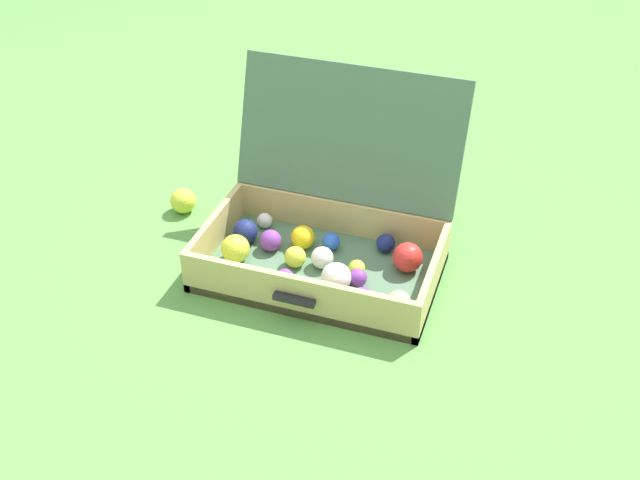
% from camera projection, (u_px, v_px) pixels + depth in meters
% --- Properties ---
extents(ground_plane, '(16.00, 16.00, 0.00)m').
position_uv_depth(ground_plane, '(298.00, 263.00, 2.17)').
color(ground_plane, '#569342').
extents(open_suitcase, '(0.64, 0.54, 0.49)m').
position_uv_depth(open_suitcase, '(327.00, 231.00, 2.11)').
color(open_suitcase, '#4C7051').
rests_on(open_suitcase, ground).
extents(stray_ball_on_grass, '(0.08, 0.08, 0.08)m').
position_uv_depth(stray_ball_on_grass, '(183.00, 201.00, 2.36)').
color(stray_ball_on_grass, '#CCDB38').
rests_on(stray_ball_on_grass, ground).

